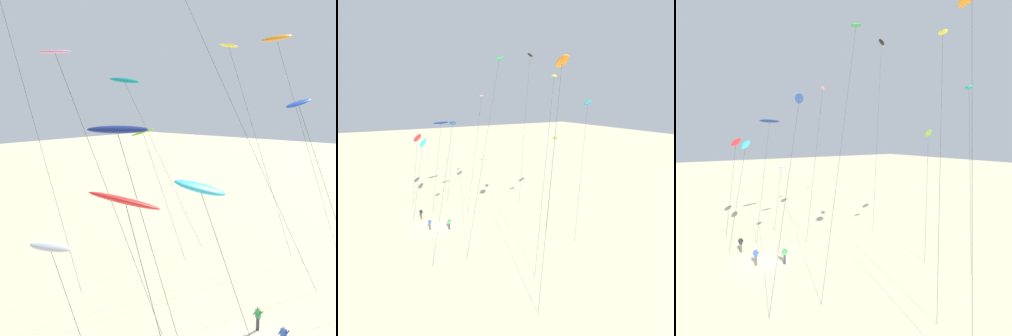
% 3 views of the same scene
% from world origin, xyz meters
% --- Properties ---
extents(kite_pink, '(5.08, 5.48, 18.20)m').
position_xyz_m(kite_pink, '(-7.02, 10.46, 17.48)').
color(kite_pink, pink).
rests_on(kite_pink, ground).
extents(kite_teal, '(6.39, 7.34, 17.63)m').
position_xyz_m(kite_teal, '(7.54, 19.84, 17.02)').
color(kite_teal, teal).
rests_on(kite_teal, ground).
extents(kite_navy, '(3.58, 4.46, 14.07)m').
position_xyz_m(kite_navy, '(-8.46, 3.95, 13.74)').
color(kite_navy, navy).
rests_on(kite_navy, ground).
extents(kite_orange, '(6.42, 6.49, 21.61)m').
position_xyz_m(kite_orange, '(16.11, 8.04, 20.90)').
color(kite_orange, orange).
rests_on(kite_orange, ground).
extents(kite_blue, '(4.87, 5.01, 15.45)m').
position_xyz_m(kite_blue, '(5.82, 1.06, 14.80)').
color(kite_blue, blue).
rests_on(kite_blue, ground).
extents(kite_lime, '(3.66, 3.90, 12.78)m').
position_xyz_m(kite_lime, '(5.81, 15.78, 12.13)').
color(kite_lime, '#8CD833').
rests_on(kite_lime, ground).
extents(kite_yellow, '(5.38, 5.74, 20.34)m').
position_xyz_m(kite_yellow, '(11.82, 10.51, 19.63)').
color(kite_yellow, yellow).
rests_on(kite_yellow, ground).
extents(kite_cyan, '(3.99, 3.88, 11.79)m').
position_xyz_m(kite_cyan, '(-6.46, 0.43, 11.05)').
color(kite_cyan, '#33BFE0').
rests_on(kite_cyan, ground).
extents(kite_white, '(2.32, 2.92, 8.27)m').
position_xyz_m(kite_white, '(-10.92, 6.33, 7.96)').
color(kite_white, white).
rests_on(kite_white, ground).
extents(kite_red, '(3.26, 3.15, 11.89)m').
position_xyz_m(kite_red, '(-11.20, 0.65, 11.22)').
color(kite_red, red).
rests_on(kite_red, ground).
extents(kite_flyer_nearest, '(0.66, 0.67, 1.67)m').
position_xyz_m(kite_flyer_nearest, '(1.55, 1.40, 0.89)').
color(kite_flyer_nearest, '#33333D').
rests_on(kite_flyer_nearest, ground).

